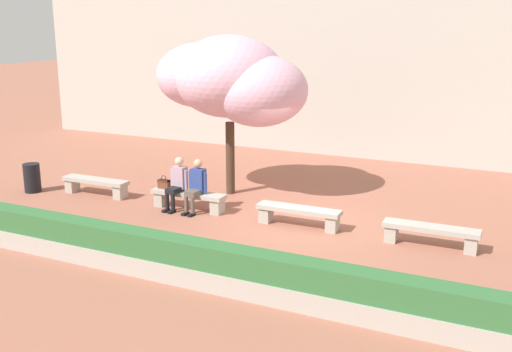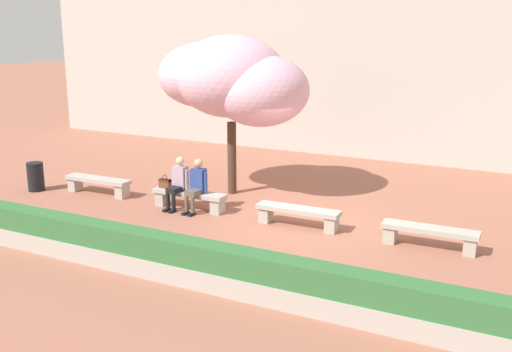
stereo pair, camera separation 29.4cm
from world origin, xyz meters
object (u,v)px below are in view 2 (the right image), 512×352
Objects in this scene: stone_bench_near_east at (430,234)px; person_seated_right at (197,183)px; stone_bench_center at (298,214)px; stone_bench_near_west at (189,197)px; trash_bin at (36,177)px; person_seated_left at (178,181)px; handbag at (165,183)px; stone_bench_west_end at (98,183)px; cherry_tree_main at (233,80)px.

person_seated_right is (-5.55, -0.05, 0.39)m from stone_bench_near_east.
stone_bench_near_west is at bearing 180.00° from stone_bench_center.
trash_bin reaches higher than stone_bench_near_west.
stone_bench_center is 1.00× the size of stone_bench_near_east.
stone_bench_center is 1.51× the size of person_seated_left.
stone_bench_center is at bearing 1.16° from person_seated_right.
stone_bench_center is 1.51× the size of person_seated_right.
stone_bench_near_east is 5.57m from person_seated_right.
person_seated_right is at bearing -3.43° from handbag.
handbag is at bearing 179.91° from stone_bench_center.
trash_bin is at bearing -172.83° from handbag.
person_seated_left is at bearing -169.04° from stone_bench_near_west.
person_seated_left is 0.54m from person_seated_right.
person_seated_right is 3.81× the size of handbag.
person_seated_left reaches higher than stone_bench_near_west.
stone_bench_west_end is 2.49× the size of trash_bin.
person_seated_right reaches higher than handbag.
stone_bench_near_east is 1.51× the size of person_seated_left.
stone_bench_center is at bearing -0.09° from handbag.
cherry_tree_main is at bearing 80.69° from stone_bench_near_west.
stone_bench_west_end is 2.21m from handbag.
person_seated_left is at bearing -179.04° from stone_bench_center.
handbag is 0.43× the size of trash_bin.
trash_bin is (-4.96, -2.23, -2.64)m from cherry_tree_main.
person_seated_left is at bearing 179.97° from person_seated_right.
person_seated_left is 4.43m from trash_bin.
handbag reaches higher than stone_bench_near_east.
stone_bench_west_end is at bearing 180.00° from stone_bench_near_east.
stone_bench_near_east is 2.49× the size of trash_bin.
trash_bin is at bearing -176.29° from stone_bench_center.
stone_bench_west_end is 3.20m from person_seated_right.
cherry_tree_main is at bearing 89.32° from person_seated_right.
stone_bench_near_west is at bearing 180.00° from stone_bench_near_east.
handbag is (-6.53, 0.01, 0.27)m from stone_bench_near_east.
stone_bench_west_end is at bearing 180.00° from stone_bench_near_west.
stone_bench_west_end is 1.83m from trash_bin.
cherry_tree_main is (0.56, 1.79, 2.33)m from person_seated_left.
handbag is (2.19, 0.01, 0.27)m from stone_bench_west_end.
handbag is (-0.44, 0.06, -0.12)m from person_seated_left.
handbag is 3.99m from trash_bin.
stone_bench_near_east is (8.72, 0.00, 0.00)m from stone_bench_west_end.
person_seated_left reaches higher than trash_bin.
stone_bench_near_east is 6.10m from person_seated_left.
cherry_tree_main is (-5.53, 1.74, 2.72)m from stone_bench_near_east.
handbag is 3.16m from cherry_tree_main.
cherry_tree_main is at bearing 28.55° from stone_bench_west_end.
stone_bench_near_east is at bearing 0.50° from person_seated_left.
stone_bench_near_west is 0.47m from person_seated_right.
handbag reaches higher than stone_bench_center.
person_seated_left is (-3.18, -0.05, 0.39)m from stone_bench_center.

